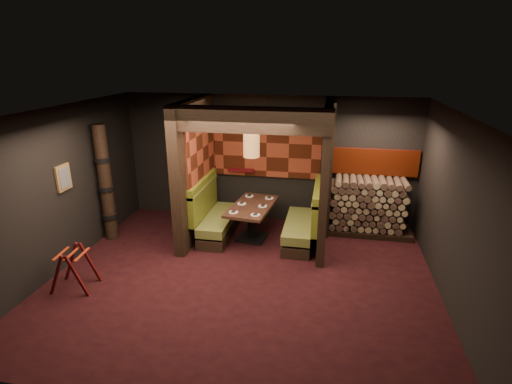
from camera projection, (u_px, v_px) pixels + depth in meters
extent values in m
cube|color=black|center=(242.00, 280.00, 6.88)|extent=(6.50, 5.50, 0.02)
cube|color=black|center=(240.00, 112.00, 5.93)|extent=(6.50, 5.50, 0.02)
cube|color=black|center=(268.00, 159.00, 8.97)|extent=(6.50, 0.02, 2.85)
cube|color=black|center=(178.00, 301.00, 3.85)|extent=(6.50, 0.02, 2.85)
cube|color=black|center=(59.00, 190.00, 6.98)|extent=(0.02, 5.50, 2.85)
cube|color=black|center=(458.00, 217.00, 5.83)|extent=(0.02, 5.50, 2.85)
cube|color=black|center=(195.00, 170.00, 8.17)|extent=(0.20, 2.20, 2.85)
cube|color=black|center=(325.00, 176.00, 7.76)|extent=(0.15, 2.10, 2.85)
cube|color=black|center=(248.00, 120.00, 6.66)|extent=(2.85, 0.18, 0.44)
cube|color=maroon|center=(267.00, 143.00, 8.79)|extent=(2.40, 0.06, 1.55)
cube|color=maroon|center=(202.00, 148.00, 8.18)|extent=(0.04, 1.85, 1.45)
cube|color=#560B11|center=(241.00, 170.00, 9.05)|extent=(0.60, 0.12, 0.07)
cube|color=black|center=(220.00, 230.00, 8.52)|extent=(0.55, 1.60, 0.22)
cube|color=#60682C|center=(219.00, 219.00, 8.44)|extent=(0.55, 1.60, 0.18)
cube|color=#395914|center=(203.00, 201.00, 8.37)|extent=(0.12, 1.60, 0.78)
cube|color=#60682C|center=(203.00, 185.00, 8.25)|extent=(0.15, 1.60, 0.06)
cube|color=black|center=(298.00, 236.00, 8.23)|extent=(0.55, 1.60, 0.22)
cube|color=#60682C|center=(299.00, 225.00, 8.14)|extent=(0.55, 1.60, 0.18)
cube|color=#395914|center=(316.00, 209.00, 7.96)|extent=(0.12, 1.60, 0.78)
cube|color=#60682C|center=(317.00, 192.00, 7.84)|extent=(0.15, 1.60, 0.06)
cube|color=black|center=(252.00, 237.00, 8.38)|extent=(0.61, 0.61, 0.06)
cylinder|color=black|center=(252.00, 223.00, 8.28)|extent=(0.20, 0.20, 0.69)
cube|color=#3E2719|center=(252.00, 206.00, 8.15)|extent=(0.94, 1.51, 0.06)
cylinder|color=white|center=(233.00, 212.00, 7.76)|extent=(0.18, 0.18, 0.01)
cube|color=black|center=(233.00, 211.00, 7.76)|extent=(0.08, 0.12, 0.02)
cylinder|color=white|center=(255.00, 215.00, 7.64)|extent=(0.18, 0.18, 0.01)
cube|color=black|center=(255.00, 214.00, 7.63)|extent=(0.08, 0.12, 0.02)
cylinder|color=white|center=(242.00, 204.00, 8.20)|extent=(0.18, 0.18, 0.01)
cube|color=black|center=(242.00, 203.00, 8.20)|extent=(0.08, 0.12, 0.02)
cylinder|color=white|center=(263.00, 206.00, 8.08)|extent=(0.18, 0.18, 0.01)
cube|color=black|center=(263.00, 205.00, 8.07)|extent=(0.08, 0.12, 0.02)
cylinder|color=white|center=(249.00, 196.00, 8.64)|extent=(0.18, 0.18, 0.01)
cube|color=black|center=(249.00, 195.00, 8.64)|extent=(0.08, 0.12, 0.02)
cylinder|color=white|center=(269.00, 198.00, 8.52)|extent=(0.18, 0.18, 0.01)
cube|color=black|center=(269.00, 197.00, 8.51)|extent=(0.08, 0.12, 0.02)
cylinder|color=brown|center=(251.00, 145.00, 7.68)|extent=(0.31, 0.31, 0.45)
sphere|color=#FFC672|center=(251.00, 145.00, 7.68)|extent=(0.18, 0.18, 0.18)
cylinder|color=black|center=(251.00, 118.00, 7.51)|extent=(0.02, 0.02, 0.62)
cube|color=olive|center=(63.00, 178.00, 7.00)|extent=(0.04, 0.36, 0.46)
cube|color=#3F3F3F|center=(65.00, 178.00, 7.00)|extent=(0.01, 0.27, 0.36)
cube|color=#430B0B|center=(56.00, 276.00, 6.35)|extent=(0.34, 0.07, 0.76)
cube|color=#430B0B|center=(78.00, 277.00, 6.32)|extent=(0.34, 0.07, 0.76)
cube|color=#430B0B|center=(71.00, 262.00, 6.76)|extent=(0.34, 0.07, 0.76)
cube|color=#430B0B|center=(91.00, 263.00, 6.73)|extent=(0.34, 0.07, 0.76)
cube|color=maroon|center=(61.00, 254.00, 6.46)|extent=(0.09, 0.47, 0.01)
cube|color=maroon|center=(71.00, 254.00, 6.45)|extent=(0.09, 0.47, 0.01)
cube|color=maroon|center=(82.00, 255.00, 6.43)|extent=(0.09, 0.47, 0.01)
cylinder|color=black|center=(106.00, 184.00, 8.04)|extent=(0.26, 0.26, 2.40)
cylinder|color=black|center=(110.00, 216.00, 8.27)|extent=(0.31, 0.31, 0.09)
cylinder|color=black|center=(106.00, 188.00, 8.07)|extent=(0.31, 0.31, 0.09)
cylinder|color=black|center=(103.00, 160.00, 7.87)|extent=(0.31, 0.31, 0.09)
cube|color=black|center=(369.00, 230.00, 8.64)|extent=(1.73, 0.70, 0.12)
cube|color=brown|center=(371.00, 204.00, 8.43)|extent=(1.73, 0.70, 1.10)
cube|color=maroon|center=(374.00, 162.00, 8.47)|extent=(1.83, 0.10, 0.56)
cube|color=black|center=(330.00, 173.00, 7.98)|extent=(0.08, 0.08, 2.85)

